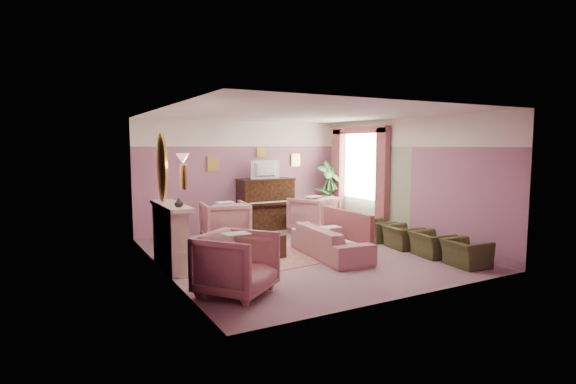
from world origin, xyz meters
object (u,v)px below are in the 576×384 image
floral_armchair_front (237,260)px  olive_chair_c (402,233)px  television (266,168)px  olive_chair_d (377,227)px  side_table (326,211)px  floral_armchair_left (225,220)px  olive_chair_a (466,249)px  piano (266,205)px  floral_armchair_right (314,212)px  sofa (330,236)px  coffee_table (258,248)px  olive_chair_b (432,240)px

floral_armchair_front → olive_chair_c: 4.37m
floral_armchair_front → olive_chair_c: (4.23, 1.08, -0.19)m
television → olive_chair_c: television is taller
olive_chair_d → side_table: size_ratio=1.06×
floral_armchair_left → olive_chair_a: 5.08m
piano → floral_armchair_left: bearing=-148.1°
floral_armchair_right → floral_armchair_front: size_ratio=1.00×
sofa → floral_armchair_front: 2.75m
coffee_table → floral_armchair_front: (-1.13, -1.71, 0.28)m
olive_chair_c → piano: bearing=116.3°
floral_armchair_left → olive_chair_a: size_ratio=1.37×
sofa → floral_armchair_front: (-2.47, -1.20, 0.09)m
piano → floral_armchair_right: bearing=-46.8°
olive_chair_a → floral_armchair_front: bearing=172.5°
coffee_table → floral_armchair_front: 2.07m
olive_chair_d → side_table: 2.45m
floral_armchair_right → olive_chair_a: bearing=-79.4°
coffee_table → floral_armchair_front: floral_armchair_front is taller
sofa → olive_chair_c: size_ratio=2.78×
floral_armchair_left → side_table: (3.31, 0.87, -0.16)m
piano → floral_armchair_left: (-1.46, -0.91, -0.14)m
floral_armchair_front → olive_chair_a: bearing=-7.5°
coffee_table → side_table: 4.23m
floral_armchair_front → olive_chair_b: bearing=3.6°
piano → television: 0.95m
television → side_table: bearing=0.3°
piano → coffee_table: size_ratio=1.40×
piano → sofa: size_ratio=0.68×
coffee_table → olive_chair_d: (3.10, 0.19, 0.10)m
piano → coffee_table: piano is taller
floral_armchair_right → olive_chair_d: size_ratio=1.37×
coffee_table → floral_armchair_left: bearing=89.9°
television → floral_armchair_right: (0.88, -0.88, -1.09)m
television → side_table: (1.85, 0.01, -1.25)m
piano → television: television is taller
piano → olive_chair_c: (1.63, -3.30, -0.33)m
piano → floral_armchair_front: (-2.60, -4.38, -0.14)m
television → olive_chair_d: size_ratio=1.08×
floral_armchair_left → olive_chair_d: floral_armchair_left is taller
piano → television: (0.00, -0.05, 0.95)m
coffee_table → olive_chair_b: olive_chair_b is taller
olive_chair_b → television: bearing=111.8°
sofa → floral_armchair_right: (1.01, 2.24, 0.09)m
floral_armchair_left → olive_chair_c: floral_armchair_left is taller
television → olive_chair_b: (1.63, -4.07, -1.28)m
floral_armchair_right → olive_chair_c: bearing=-72.3°
side_table → television: bearing=-179.7°
coffee_table → olive_chair_d: bearing=3.5°
piano → sofa: bearing=-92.3°
floral_armchair_front → olive_chair_b: floral_armchair_front is taller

